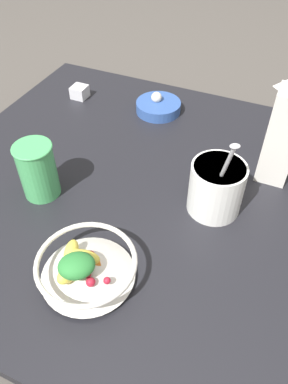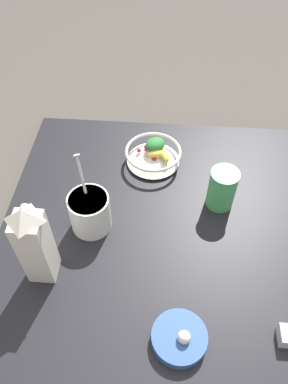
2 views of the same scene
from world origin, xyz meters
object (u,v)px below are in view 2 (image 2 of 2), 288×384
Objects in this scene: milk_carton at (35,243)px; garlic_bowl at (179,338)px; yogurt_tub at (90,210)px; fruit_bowl at (154,154)px; drinking_cup at (222,188)px.

milk_carton is 2.03× the size of garlic_bowl.
garlic_bowl is at bearing 156.43° from milk_carton.
garlic_bowl is at bearing 129.17° from yogurt_tub.
drinking_cup is (-0.21, 0.16, 0.03)m from fruit_bowl.
yogurt_tub is at bearing -121.36° from milk_carton.
fruit_bowl is at bearing -80.77° from garlic_bowl.
milk_carton is (0.27, 0.44, 0.10)m from fruit_bowl.
yogurt_tub is (0.17, 0.27, 0.03)m from fruit_bowl.
drinking_cup reaches higher than garlic_bowl.
drinking_cup reaches higher than fruit_bowl.
milk_carton reaches higher than garlic_bowl.
garlic_bowl is at bearing 74.90° from drinking_cup.
yogurt_tub is 0.39m from drinking_cup.
drinking_cup is 0.45m from garlic_bowl.
garlic_bowl is (-0.10, 0.59, -0.02)m from fruit_bowl.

